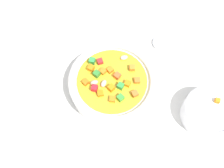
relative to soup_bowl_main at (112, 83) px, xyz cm
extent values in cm
cube|color=silver|center=(0.01, 0.01, -4.15)|extent=(140.00, 140.00, 2.00)
cylinder|color=white|center=(0.01, 0.01, -0.80)|extent=(20.45, 20.45, 4.69)
torus|color=white|center=(0.01, 0.01, 1.99)|extent=(20.70, 20.70, 1.48)
cylinder|color=gold|center=(0.01, 0.01, 1.75)|extent=(16.68, 16.68, 0.40)
cube|color=orange|center=(1.90, -1.34, 2.64)|extent=(1.58, 1.58, 1.39)
cube|color=orange|center=(4.29, -2.51, 2.42)|extent=(1.86, 1.86, 0.94)
ellipsoid|color=beige|center=(-3.50, 5.58, 2.33)|extent=(1.65, 2.11, 0.77)
cube|color=green|center=(5.05, -0.84, 2.64)|extent=(1.55, 1.55, 1.39)
cube|color=orange|center=(-2.51, -5.65, 2.48)|extent=(1.56, 1.56, 1.07)
cube|color=red|center=(-5.58, 0.02, 2.43)|extent=(1.59, 1.59, 0.96)
ellipsoid|color=beige|center=(0.10, -2.25, 2.53)|extent=(2.05, 2.21, 1.16)
cube|color=orange|center=(-0.49, 1.45, 2.64)|extent=(1.71, 1.71, 1.39)
cube|color=red|center=(0.14, -4.66, 2.70)|extent=(1.88, 1.88, 1.51)
cube|color=orange|center=(5.89, 2.50, 2.54)|extent=(1.43, 1.43, 1.19)
cube|color=orange|center=(-2.91, -0.77, 2.45)|extent=(1.65, 1.65, 1.00)
cube|color=orange|center=(2.82, 2.47, 2.47)|extent=(1.85, 1.85, 1.05)
cube|color=green|center=(-6.51, -1.63, 2.70)|extent=(1.88, 1.88, 1.50)
cube|color=green|center=(2.61, 0.72, 2.65)|extent=(1.81, 1.81, 1.40)
cube|color=orange|center=(-5.04, -2.81, 2.60)|extent=(1.84, 1.84, 1.31)
cube|color=orange|center=(-0.18, 5.67, 2.54)|extent=(1.83, 1.83, 1.18)
cube|color=orange|center=(3.33, 4.85, 2.43)|extent=(1.79, 1.79, 0.96)
cube|color=orange|center=(-2.33, 0.92, 2.42)|extent=(1.49, 1.49, 0.94)
cube|color=orange|center=(1.70, -4.12, 2.42)|extent=(1.67, 1.67, 0.94)
cube|color=#338530|center=(-2.93, -2.46, 2.69)|extent=(1.71, 1.71, 1.48)
ellipsoid|color=beige|center=(-1.31, -4.01, 2.55)|extent=(1.58, 2.08, 1.20)
cylinder|color=silver|center=(5.36, 11.08, -2.82)|extent=(10.57, 6.93, 0.66)
ellipsoid|color=silver|center=(-5.17, 17.64, -2.62)|extent=(4.49, 4.10, 1.05)
cylinder|color=white|center=(17.77, 15.39, -0.97)|extent=(11.88, 11.88, 4.36)
torus|color=white|center=(17.77, 15.39, 1.45)|extent=(12.00, 12.00, 0.95)
cube|color=orange|center=(16.84, 17.85, 1.73)|extent=(1.47, 1.47, 1.04)
camera|label=1|loc=(21.15, -12.86, 53.80)|focal=39.19mm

